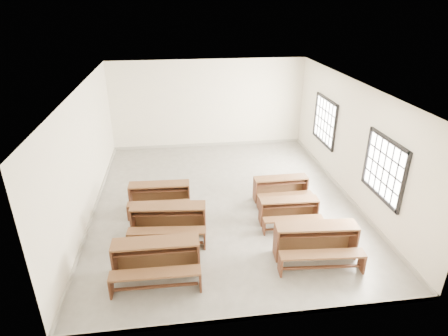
{
  "coord_description": "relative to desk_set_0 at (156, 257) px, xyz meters",
  "views": [
    {
      "loc": [
        -1.21,
        -8.99,
        5.2
      ],
      "look_at": [
        0.0,
        0.0,
        1.0
      ],
      "focal_mm": 30.0,
      "sensor_mm": 36.0,
      "label": 1
    }
  ],
  "objects": [
    {
      "name": "room",
      "position": [
        1.84,
        2.83,
        1.69
      ],
      "size": [
        8.5,
        8.5,
        3.2
      ],
      "color": "gray",
      "rests_on": "ground"
    },
    {
      "name": "desk_set_0",
      "position": [
        0.0,
        0.0,
        0.0
      ],
      "size": [
        1.75,
        0.93,
        0.78
      ],
      "rotation": [
        0.0,
        0.0,
        -0.02
      ],
      "color": "brown",
      "rests_on": "ground"
    },
    {
      "name": "desk_set_2",
      "position": [
        0.01,
        2.66,
        -0.04
      ],
      "size": [
        1.62,
        0.89,
        0.71
      ],
      "rotation": [
        0.0,
        0.0,
        -0.04
      ],
      "color": "brown",
      "rests_on": "ground"
    },
    {
      "name": "desk_set_5",
      "position": [
        3.32,
        2.69,
        -0.07
      ],
      "size": [
        1.5,
        0.79,
        0.67
      ],
      "rotation": [
        0.0,
        0.0,
        0.02
      ],
      "color": "brown",
      "rests_on": "ground"
    },
    {
      "name": "desk_set_4",
      "position": [
        3.2,
        1.52,
        -0.08
      ],
      "size": [
        1.47,
        0.8,
        0.65
      ],
      "rotation": [
        0.0,
        0.0,
        -0.03
      ],
      "color": "brown",
      "rests_on": "ground"
    },
    {
      "name": "desk_set_1",
      "position": [
        0.24,
        1.38,
        0.0
      ],
      "size": [
        1.82,
        1.07,
        0.78
      ],
      "rotation": [
        0.0,
        0.0,
        -0.1
      ],
      "color": "brown",
      "rests_on": "ground"
    },
    {
      "name": "desk_set_3",
      "position": [
        3.37,
        0.12,
        0.0
      ],
      "size": [
        1.81,
        1.04,
        0.79
      ],
      "rotation": [
        0.0,
        0.0,
        -0.08
      ],
      "color": "brown",
      "rests_on": "ground"
    }
  ]
}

